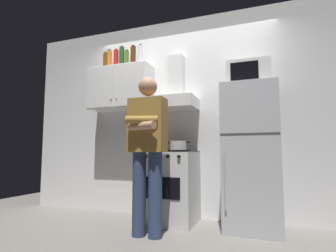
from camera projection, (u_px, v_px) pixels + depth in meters
ground_plane at (168, 229)px, 2.98m from camera, size 7.00×7.00×0.00m
back_wall_tiled at (183, 116)px, 3.68m from camera, size 4.80×0.10×2.70m
upper_cabinet at (121, 88)px, 3.79m from camera, size 0.90×0.37×0.60m
stove_oven at (171, 186)px, 3.27m from camera, size 0.60×0.62×0.87m
range_hood at (174, 95)px, 3.51m from camera, size 0.60×0.44×0.75m
refrigerator at (251, 157)px, 2.99m from camera, size 0.60×0.62×1.60m
microwave at (249, 75)px, 3.10m from camera, size 0.48×0.37×0.28m
person_standing at (147, 147)px, 2.77m from camera, size 0.38×0.33×1.64m
cooking_pot at (178, 145)px, 3.17m from camera, size 0.29×0.19×0.11m
bottle_wine_green at (122, 57)px, 3.84m from camera, size 0.07×0.07×0.32m
bottle_soda_red at (116, 60)px, 3.90m from camera, size 0.07×0.07×0.30m
bottle_liquor_amber at (109, 60)px, 3.89m from camera, size 0.07×0.07×0.29m
bottle_olive_oil at (127, 59)px, 3.81m from camera, size 0.06×0.06×0.26m
bottle_vodka_clear at (140, 55)px, 3.73m from camera, size 0.07×0.07×0.30m
bottle_beer_brown at (105, 62)px, 3.96m from camera, size 0.06×0.06×0.28m
bottle_rum_dark at (133, 57)px, 3.81m from camera, size 0.08×0.08×0.32m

